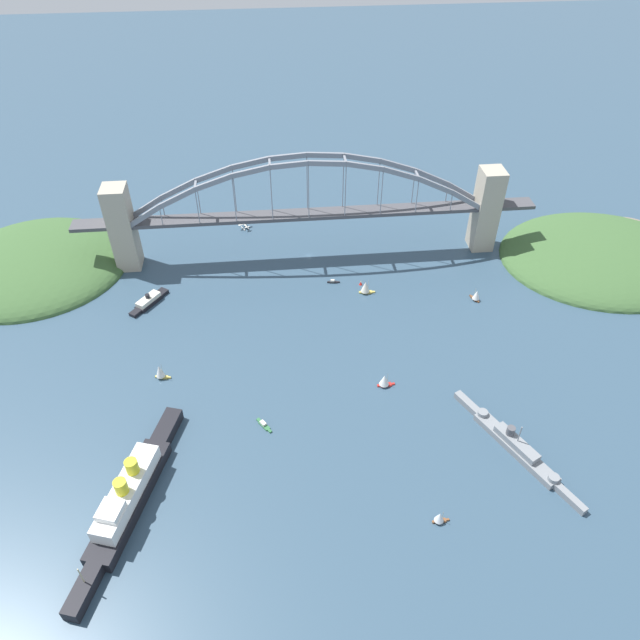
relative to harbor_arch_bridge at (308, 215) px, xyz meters
name	(u,v)px	position (x,y,z in m)	size (l,w,h in m)	color
ground_plane	(309,255)	(0.00, 0.00, -31.99)	(1400.00, 1400.00, 0.00)	#334C60
harbor_arch_bridge	(308,215)	(0.00, 0.00, 0.00)	(305.84, 17.05, 73.24)	#ADA38E
headland_west_shore	(603,258)	(-202.54, 22.90, -31.99)	(140.02, 119.05, 25.28)	#3D6033
headland_east_shore	(39,265)	(184.49, -5.98, -31.99)	(124.58, 121.65, 26.99)	#3D6033
ocean_liner	(129,496)	(94.77, 187.18, -25.82)	(38.11, 101.03, 20.41)	black
naval_cruiser	(515,445)	(-84.63, 174.86, -29.10)	(40.06, 75.32, 17.05)	gray
harbor_ferry_steamer	(149,301)	(104.09, 43.91, -29.80)	(22.18, 27.81, 7.38)	black
seaplane_taxiing_near_bridge	(245,226)	(44.26, -39.67, -29.66)	(9.12, 8.63, 5.21)	#B7B7B2
small_boat_0	(384,380)	(-29.85, 127.48, -27.91)	(9.68, 5.61, 8.84)	#B2231E
small_boat_1	(366,287)	(-32.44, 46.10, -27.44)	(10.36, 5.94, 9.86)	gold
small_boat_2	(160,371)	(89.87, 109.84, -27.14)	(8.71, 5.57, 10.35)	gold
small_boat_3	(264,425)	(35.15, 148.68, -31.26)	(7.77, 10.13, 2.09)	#2D6B3D
small_boat_4	(476,295)	(-100.61, 60.35, -28.07)	(6.13, 7.94, 8.36)	brown
small_boat_5	(333,282)	(-13.15, 33.33, -31.20)	(8.34, 2.34, 2.26)	black
small_boat_6	(440,517)	(-39.00, 209.32, -28.52)	(7.67, 4.48, 7.38)	brown
channel_marker_buoy	(361,283)	(-30.82, 37.24, -30.87)	(2.20, 2.20, 2.75)	red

